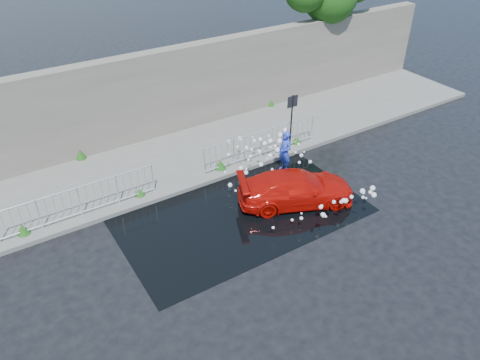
% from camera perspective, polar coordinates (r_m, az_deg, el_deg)
% --- Properties ---
extents(ground, '(90.00, 90.00, 0.00)m').
position_cam_1_polar(ground, '(14.75, 0.25, -6.42)').
color(ground, black).
rests_on(ground, ground).
extents(pavement, '(30.00, 4.00, 0.15)m').
position_cam_1_polar(pavement, '(18.33, -8.17, 2.42)').
color(pavement, '#5B5A56').
rests_on(pavement, ground).
extents(curb, '(30.00, 0.25, 0.16)m').
position_cam_1_polar(curb, '(16.79, -5.24, -0.57)').
color(curb, '#5B5A56').
rests_on(curb, ground).
extents(retaining_wall, '(30.00, 0.60, 3.50)m').
position_cam_1_polar(retaining_wall, '(19.32, -11.44, 9.92)').
color(retaining_wall, '#5F5950').
rests_on(retaining_wall, pavement).
extents(puddle, '(8.00, 5.00, 0.01)m').
position_cam_1_polar(puddle, '(15.61, -0.17, -3.76)').
color(puddle, black).
rests_on(puddle, ground).
extents(sign_post, '(0.45, 0.06, 2.50)m').
position_cam_1_polar(sign_post, '(18.01, 6.32, 7.96)').
color(sign_post, black).
rests_on(sign_post, ground).
extents(railing_left, '(5.05, 0.05, 1.10)m').
position_cam_1_polar(railing_left, '(15.70, -18.99, -2.37)').
color(railing_left, silver).
rests_on(railing_left, pavement).
extents(railing_right, '(5.05, 0.05, 1.10)m').
position_cam_1_polar(railing_right, '(18.00, 2.61, 4.58)').
color(railing_right, silver).
rests_on(railing_right, pavement).
extents(weeds, '(12.17, 3.93, 0.40)m').
position_cam_1_polar(weeds, '(17.76, -8.79, 2.18)').
color(weeds, '#154111').
rests_on(weeds, pavement).
extents(water_spray, '(3.63, 5.49, 0.97)m').
position_cam_1_polar(water_spray, '(16.59, 5.74, 1.71)').
color(water_spray, white).
rests_on(water_spray, ground).
extents(red_car, '(4.22, 2.96, 1.13)m').
position_cam_1_polar(red_car, '(15.80, 6.87, -1.02)').
color(red_car, '#BA0D07').
rests_on(red_car, ground).
extents(person, '(0.40, 0.60, 1.62)m').
position_cam_1_polar(person, '(17.31, 5.50, 3.44)').
color(person, blue).
rests_on(person, ground).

